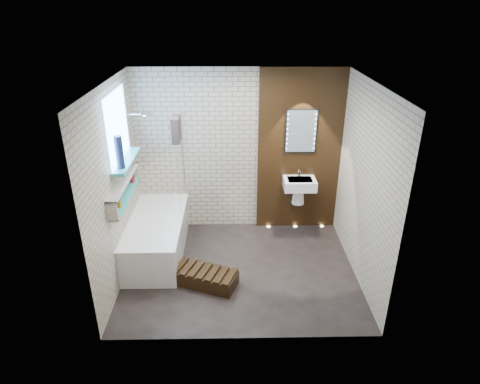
{
  "coord_description": "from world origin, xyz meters",
  "views": [
    {
      "loc": [
        -0.09,
        -4.85,
        3.52
      ],
      "look_at": [
        0.0,
        0.15,
        1.15
      ],
      "focal_mm": 31.13,
      "sensor_mm": 36.0,
      "label": 1
    }
  ],
  "objects_px": {
    "bath_screen": "(180,163)",
    "washbasin": "(299,187)",
    "led_mirror": "(301,131)",
    "walnut_step": "(205,278)",
    "bathtub": "(157,236)"
  },
  "relations": [
    {
      "from": "bathtub",
      "to": "walnut_step",
      "type": "xyz_separation_m",
      "value": [
        0.74,
        -0.75,
        -0.2
      ]
    },
    {
      "from": "washbasin",
      "to": "walnut_step",
      "type": "xyz_separation_m",
      "value": [
        -1.43,
        -1.37,
        -0.69
      ]
    },
    {
      "from": "bath_screen",
      "to": "washbasin",
      "type": "bearing_deg",
      "value": 5.78
    },
    {
      "from": "led_mirror",
      "to": "walnut_step",
      "type": "height_order",
      "value": "led_mirror"
    },
    {
      "from": "bath_screen",
      "to": "washbasin",
      "type": "relative_size",
      "value": 2.41
    },
    {
      "from": "bath_screen",
      "to": "walnut_step",
      "type": "relative_size",
      "value": 1.65
    },
    {
      "from": "led_mirror",
      "to": "walnut_step",
      "type": "xyz_separation_m",
      "value": [
        -1.43,
        -1.53,
        -1.56
      ]
    },
    {
      "from": "bath_screen",
      "to": "led_mirror",
      "type": "distance_m",
      "value": 1.89
    },
    {
      "from": "walnut_step",
      "to": "bathtub",
      "type": "bearing_deg",
      "value": 134.77
    },
    {
      "from": "bathtub",
      "to": "bath_screen",
      "type": "height_order",
      "value": "bath_screen"
    },
    {
      "from": "bath_screen",
      "to": "bathtub",
      "type": "bearing_deg",
      "value": -128.9
    },
    {
      "from": "bathtub",
      "to": "walnut_step",
      "type": "height_order",
      "value": "bathtub"
    },
    {
      "from": "bath_screen",
      "to": "led_mirror",
      "type": "xyz_separation_m",
      "value": [
        1.82,
        0.34,
        0.37
      ]
    },
    {
      "from": "washbasin",
      "to": "led_mirror",
      "type": "relative_size",
      "value": 0.83
    },
    {
      "from": "walnut_step",
      "to": "led_mirror",
      "type": "bearing_deg",
      "value": 46.96
    }
  ]
}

